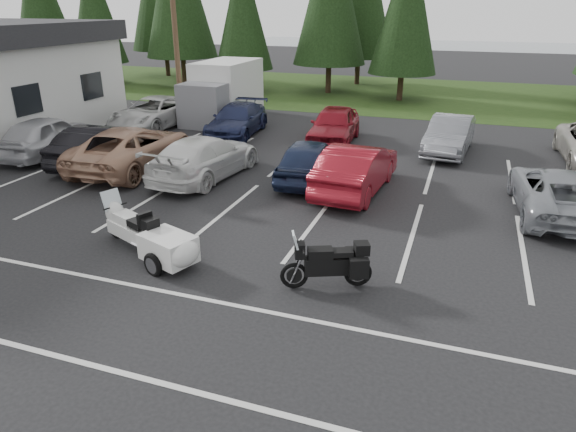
# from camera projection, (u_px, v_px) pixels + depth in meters

# --- Properties ---
(ground) EXTENTS (120.00, 120.00, 0.00)m
(ground) POSITION_uv_depth(u_px,v_px,m) (284.00, 236.00, 13.53)
(ground) COLOR black
(ground) RESTS_ON ground
(grass_strip) EXTENTS (80.00, 16.00, 0.01)m
(grass_strip) POSITION_uv_depth(u_px,v_px,m) (404.00, 94.00, 34.44)
(grass_strip) COLOR #1A3310
(grass_strip) RESTS_ON ground
(lake_water) EXTENTS (70.00, 50.00, 0.02)m
(lake_water) POSITION_uv_depth(u_px,v_px,m) (473.00, 55.00, 60.24)
(lake_water) COLOR slate
(lake_water) RESTS_ON ground
(utility_pole) EXTENTS (1.60, 0.26, 9.00)m
(utility_pole) POSITION_uv_depth(u_px,v_px,m) (175.00, 24.00, 25.23)
(utility_pole) COLOR #473321
(utility_pole) RESTS_ON ground
(box_truck) EXTENTS (2.40, 5.60, 2.90)m
(box_truck) POSITION_uv_depth(u_px,v_px,m) (219.00, 92.00, 26.30)
(box_truck) COLOR silver
(box_truck) RESTS_ON ground
(stall_markings) EXTENTS (32.00, 16.00, 0.01)m
(stall_markings) POSITION_uv_depth(u_px,v_px,m) (307.00, 209.00, 15.27)
(stall_markings) COLOR silver
(stall_markings) RESTS_ON ground
(conifer_1) EXTENTS (3.96, 3.96, 9.22)m
(conifer_1) POSITION_uv_depth(u_px,v_px,m) (94.00, 7.00, 36.63)
(conifer_1) COLOR #332316
(conifer_1) RESTS_ON ground
(conifer_3) EXTENTS (3.87, 3.87, 9.02)m
(conifer_3) POSITION_uv_depth(u_px,v_px,m) (243.00, 10.00, 33.35)
(conifer_3) COLOR #332316
(conifer_3) RESTS_ON ground
(conifer_5) EXTENTS (4.14, 4.14, 9.63)m
(conifer_5) POSITION_uv_depth(u_px,v_px,m) (407.00, 4.00, 30.19)
(conifer_5) COLOR #332316
(conifer_5) RESTS_ON ground
(car_near_0) EXTENTS (2.33, 4.87, 1.61)m
(car_near_0) POSITION_uv_depth(u_px,v_px,m) (48.00, 135.00, 20.43)
(car_near_0) COLOR #B3B3B8
(car_near_0) RESTS_ON ground
(car_near_1) EXTENTS (1.96, 4.70, 1.51)m
(car_near_1) POSITION_uv_depth(u_px,v_px,m) (100.00, 145.00, 19.27)
(car_near_1) COLOR black
(car_near_1) RESTS_ON ground
(car_near_2) EXTENTS (2.88, 5.74, 1.56)m
(car_near_2) POSITION_uv_depth(u_px,v_px,m) (132.00, 148.00, 18.80)
(car_near_2) COLOR tan
(car_near_2) RESTS_ON ground
(car_near_3) EXTENTS (2.48, 5.22, 1.47)m
(car_near_3) POSITION_uv_depth(u_px,v_px,m) (205.00, 157.00, 17.80)
(car_near_3) COLOR silver
(car_near_3) RESTS_ON ground
(car_near_4) EXTENTS (2.05, 4.41, 1.46)m
(car_near_4) POSITION_uv_depth(u_px,v_px,m) (309.00, 160.00, 17.54)
(car_near_4) COLOR #19223E
(car_near_4) RESTS_ON ground
(car_near_5) EXTENTS (1.99, 4.83, 1.56)m
(car_near_5) POSITION_uv_depth(u_px,v_px,m) (356.00, 168.00, 16.46)
(car_near_5) COLOR maroon
(car_near_5) RESTS_ON ground
(car_near_6) EXTENTS (2.53, 5.01, 1.36)m
(car_near_6) POSITION_uv_depth(u_px,v_px,m) (558.00, 192.00, 14.68)
(car_near_6) COLOR gray
(car_near_6) RESTS_ON ground
(car_far_0) EXTENTS (2.62, 5.30, 1.45)m
(car_far_0) POSITION_uv_depth(u_px,v_px,m) (154.00, 113.00, 25.04)
(car_far_0) COLOR silver
(car_far_0) RESTS_ON ground
(car_far_1) EXTENTS (2.41, 4.94, 1.38)m
(car_far_1) POSITION_uv_depth(u_px,v_px,m) (237.00, 120.00, 23.64)
(car_far_1) COLOR #1A2143
(car_far_1) RESTS_ON ground
(car_far_2) EXTENTS (2.18, 4.71, 1.56)m
(car_far_2) POSITION_uv_depth(u_px,v_px,m) (334.00, 125.00, 22.24)
(car_far_2) COLOR maroon
(car_far_2) RESTS_ON ground
(car_far_3) EXTENTS (1.93, 4.53, 1.45)m
(car_far_3) POSITION_uv_depth(u_px,v_px,m) (450.00, 135.00, 20.79)
(car_far_3) COLOR slate
(car_far_3) RESTS_ON ground
(touring_motorcycle) EXTENTS (2.54, 1.63, 1.35)m
(touring_motorcycle) POSITION_uv_depth(u_px,v_px,m) (130.00, 222.00, 12.68)
(touring_motorcycle) COLOR silver
(touring_motorcycle) RESTS_ON ground
(cargo_trailer) EXTENTS (2.02, 1.55, 0.83)m
(cargo_trailer) POSITION_uv_depth(u_px,v_px,m) (169.00, 251.00, 11.79)
(cargo_trailer) COLOR silver
(cargo_trailer) RESTS_ON ground
(adventure_motorcycle) EXTENTS (2.31, 1.56, 1.33)m
(adventure_motorcycle) POSITION_uv_depth(u_px,v_px,m) (327.00, 259.00, 10.86)
(adventure_motorcycle) COLOR black
(adventure_motorcycle) RESTS_ON ground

